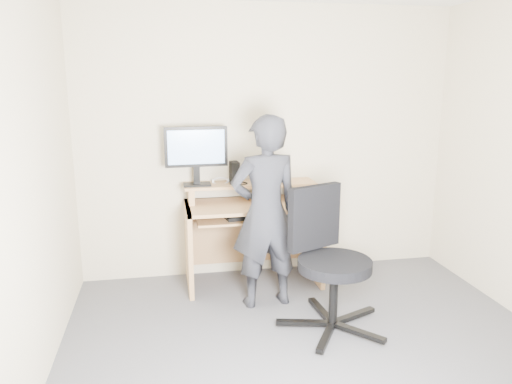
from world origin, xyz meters
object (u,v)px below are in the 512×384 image
object	(u,v)px
office_chair	(327,255)
person	(265,213)
desk	(251,223)
monitor	(196,151)

from	to	relation	value
office_chair	person	distance (m)	0.63
office_chair	desk	bearing A→B (deg)	89.19
desk	office_chair	xyz separation A→B (m)	(0.40, -0.98, 0.02)
desk	office_chair	bearing A→B (deg)	-67.75
monitor	desk	bearing A→B (deg)	-6.53
office_chair	person	world-z (taller)	person
monitor	office_chair	bearing A→B (deg)	-51.06
monitor	office_chair	world-z (taller)	monitor
desk	monitor	xyz separation A→B (m)	(-0.48, 0.04, 0.68)
monitor	person	bearing A→B (deg)	-50.46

